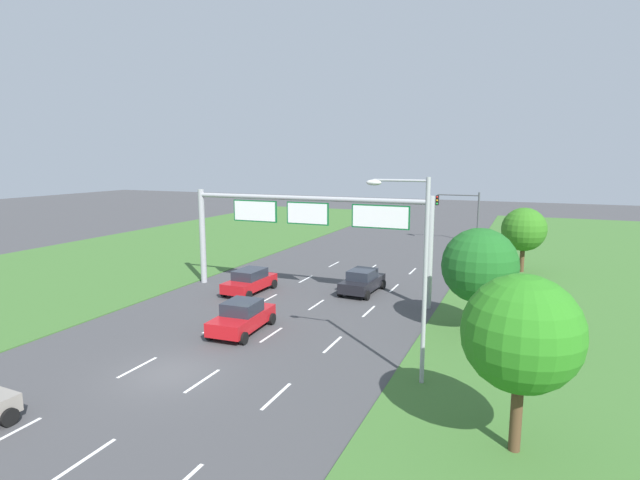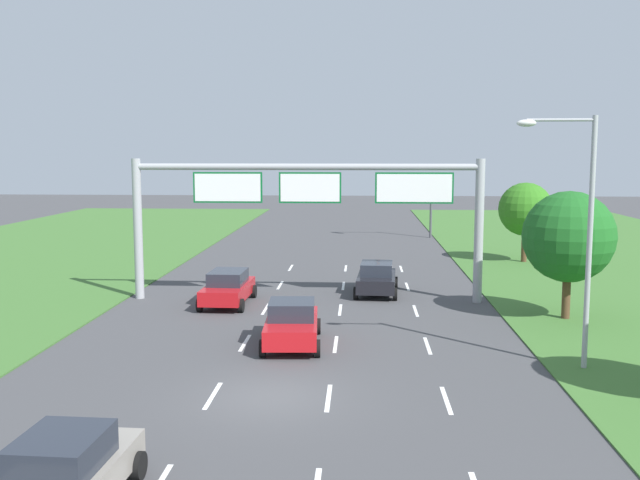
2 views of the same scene
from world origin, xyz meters
name	(u,v)px [view 1 (image 1 of 2)]	position (x,y,z in m)	size (l,w,h in m)	color
ground_plane	(169,374)	(0.00, 0.00, 0.00)	(200.00, 200.00, 0.00)	#424244
grass_verge_left	(38,278)	(-21.00, 10.00, 0.03)	(24.00, 120.00, 0.06)	#3D6B2D
lane_dashes_inner_left	(181,345)	(-1.75, 3.00, 0.00)	(0.14, 44.40, 0.01)	white
lane_dashes_inner_right	(241,355)	(1.75, 3.00, 0.00)	(0.14, 44.40, 0.01)	white
lane_dashes_slip	(308,367)	(5.25, 3.00, 0.00)	(0.14, 44.40, 0.01)	white
car_lead_silver	(250,281)	(-3.70, 12.93, 0.83)	(2.26, 4.50, 1.64)	red
car_mid_lane	(362,281)	(3.52, 15.93, 0.82)	(2.38, 4.38, 1.64)	black
car_far_ahead	(242,317)	(0.08, 5.84, 0.83)	(2.39, 4.47, 1.70)	red
sign_gantry	(308,222)	(0.22, 14.10, 4.98)	(17.24, 0.44, 7.00)	#9EA0A5
traffic_light_mast	(460,208)	(6.74, 40.67, 3.87)	(4.76, 0.49, 5.60)	#47494F
street_lamp	(416,263)	(9.88, 3.33, 5.08)	(2.61, 0.32, 8.50)	#9EA0A5
roadside_tree_near	(522,334)	(13.96, -0.37, 3.91)	(3.66, 3.66, 5.76)	#513823
roadside_tree_mid	(480,266)	(11.69, 10.64, 3.66)	(3.97, 3.97, 5.66)	#513823
roadside_tree_far	(524,230)	(13.55, 27.09, 3.55)	(3.53, 3.53, 5.33)	#513823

